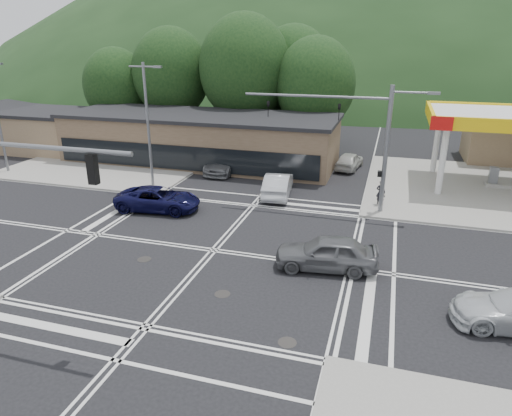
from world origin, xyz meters
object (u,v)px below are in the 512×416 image
(car_blue_west, at_px, (158,199))
(car_grey_center, at_px, (327,253))
(car_northbound, at_px, (226,162))
(pedestrian, at_px, (381,192))
(car_queue_a, at_px, (278,184))
(car_queue_b, at_px, (349,161))

(car_blue_west, distance_m, car_grey_center, 12.66)
(car_northbound, distance_m, pedestrian, 13.69)
(car_grey_center, xyz_separation_m, pedestrian, (2.13, 9.81, 0.13))
(car_blue_west, xyz_separation_m, car_grey_center, (11.67, -4.91, 0.08))
(car_queue_a, bearing_deg, car_grey_center, 108.99)
(car_northbound, bearing_deg, car_queue_b, 24.01)
(car_queue_a, relative_size, car_queue_b, 1.18)
(car_northbound, relative_size, pedestrian, 3.44)
(car_queue_b, distance_m, pedestrian, 9.23)
(car_grey_center, height_order, car_queue_a, car_grey_center)
(car_blue_west, relative_size, pedestrian, 3.32)
(car_queue_b, bearing_deg, car_queue_a, 72.74)
(car_blue_west, height_order, car_queue_b, car_blue_west)
(car_queue_b, bearing_deg, car_northbound, 29.27)
(car_northbound, height_order, pedestrian, pedestrian)
(car_blue_west, relative_size, car_grey_center, 1.11)
(car_grey_center, relative_size, pedestrian, 3.01)
(car_grey_center, distance_m, pedestrian, 10.04)
(car_grey_center, distance_m, car_northbound, 18.23)
(car_queue_b, relative_size, pedestrian, 2.59)
(car_blue_west, height_order, pedestrian, pedestrian)
(car_northbound, bearing_deg, car_grey_center, -51.24)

